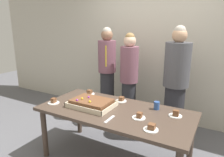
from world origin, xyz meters
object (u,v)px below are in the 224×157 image
Objects in this scene: plated_slice_near_left at (121,100)px; plated_slice_near_right at (90,93)px; person_green_shirt_behind at (176,83)px; drink_cup_nearest at (157,106)px; plated_slice_center_back at (54,102)px; cake_server_utensil at (109,119)px; sheet_cake at (92,103)px; party_table at (115,116)px; plated_slice_far_right at (176,114)px; person_serving_front at (107,73)px; plated_slice_far_left at (139,117)px; plated_slice_center_front at (151,128)px; person_striped_tie_right at (129,79)px.

plated_slice_near_left is 1.00× the size of plated_slice_near_right.
drink_cup_nearest is at bearing 33.88° from person_green_shirt_behind.
plated_slice_center_back is 0.09× the size of person_green_shirt_behind.
drink_cup_nearest is 0.50× the size of cake_server_utensil.
plated_slice_near_right is at bearing 139.48° from cake_server_utensil.
sheet_cake is 0.32× the size of person_green_shirt_behind.
plated_slice_near_right is at bearing 177.20° from plated_slice_near_left.
party_table is 9.48× the size of cake_server_utensil.
plated_slice_far_right reaches higher than cake_server_utensil.
person_serving_front is at bearing 98.96° from plated_slice_near_right.
plated_slice_center_back is at bearing -165.60° from plated_slice_far_right.
cake_server_utensil is 1.31m from person_green_shirt_behind.
plated_slice_near_left is 1.00× the size of plated_slice_far_left.
plated_slice_near_left is 0.91m from plated_slice_center_back.
drink_cup_nearest reaches higher than plated_slice_far_left.
plated_slice_near_right is at bearing 153.36° from plated_slice_center_front.
sheet_cake is 1.04m from plated_slice_far_right.
plated_slice_near_right is 1.30m from person_green_shirt_behind.
person_striped_tie_right is at bearing 123.56° from plated_slice_center_front.
plated_slice_far_right is at bearing 36.16° from plated_slice_far_left.
drink_cup_nearest is 1.40m from person_serving_front.
person_serving_front is (-1.29, 1.30, 0.15)m from plated_slice_center_front.
plated_slice_near_left is at bearing -2.80° from plated_slice_near_right.
plated_slice_far_right is at bearing 52.49° from person_striped_tie_right.
person_serving_front is 1.05× the size of person_striped_tie_right.
person_green_shirt_behind reaches higher than plated_slice_center_back.
plated_slice_center_back is 0.09× the size of person_striped_tie_right.
person_green_shirt_behind is at bearing 65.74° from person_serving_front.
cake_server_utensil is 1.54m from person_serving_front.
plated_slice_near_left is 0.09× the size of person_green_shirt_behind.
plated_slice_center_back reaches higher than plated_slice_far_left.
person_serving_front is (-0.11, 0.71, 0.15)m from plated_slice_near_right.
plated_slice_center_back reaches higher than plated_slice_center_front.
plated_slice_far_right is 1.00× the size of plated_slice_center_front.
person_striped_tie_right is (0.55, 1.20, 0.11)m from plated_slice_center_back.
drink_cup_nearest is at bearing 31.48° from party_table.
plated_slice_center_back is 1.26m from person_serving_front.
cake_server_utensil is (0.90, -0.06, -0.02)m from plated_slice_center_back.
person_green_shirt_behind is (0.06, 0.69, 0.12)m from drink_cup_nearest.
person_striped_tie_right is (0.35, 0.66, 0.11)m from plated_slice_near_right.
plated_slice_center_front is (0.87, -0.22, -0.02)m from sheet_cake.
person_striped_tie_right is (-0.97, 0.81, 0.10)m from plated_slice_far_right.
person_serving_front reaches higher than party_table.
plated_slice_near_left reaches higher than cake_server_utensil.
sheet_cake is at bearing 177.59° from plated_slice_far_left.
plated_slice_far_left is 0.09× the size of person_green_shirt_behind.
plated_slice_near_left is at bearing 138.04° from plated_slice_far_left.
cake_server_utensil is (-0.27, -0.19, -0.02)m from plated_slice_far_left.
sheet_cake is 5.63× the size of drink_cup_nearest.
party_table is 12.64× the size of plated_slice_near_right.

